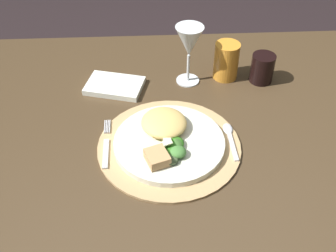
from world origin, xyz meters
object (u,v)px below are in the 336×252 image
at_px(wine_glass, 189,43).
at_px(dark_tumbler, 262,68).
at_px(fork, 106,146).
at_px(napkin, 115,86).
at_px(dinner_plate, 169,143).
at_px(spoon, 230,135).
at_px(dining_table, 192,163).
at_px(amber_tumbler, 226,61).

height_order(wine_glass, dark_tumbler, wine_glass).
distance_m(fork, napkin, 0.23).
distance_m(dinner_plate, spoon, 0.15).
height_order(fork, napkin, napkin).
bearing_deg(dark_tumbler, dining_table, -144.32).
bearing_deg(dinner_plate, wine_glass, 75.67).
bearing_deg(fork, spoon, 3.77).
xyz_separation_m(dining_table, wine_glass, (-0.01, 0.15, 0.29)).
relative_size(napkin, wine_glass, 0.90).
relative_size(spoon, napkin, 0.84).
height_order(dining_table, amber_tumbler, amber_tumbler).
distance_m(wine_glass, amber_tumbler, 0.13).
xyz_separation_m(dining_table, dinner_plate, (-0.07, -0.11, 0.19)).
distance_m(dining_table, dinner_plate, 0.23).
distance_m(fork, spoon, 0.29).
xyz_separation_m(dining_table, spoon, (0.07, -0.09, 0.18)).
xyz_separation_m(spoon, napkin, (-0.28, 0.21, -0.00)).
distance_m(fork, wine_glass, 0.35).
bearing_deg(amber_tumbler, spoon, -96.41).
height_order(amber_tumbler, dark_tumbler, amber_tumbler).
bearing_deg(amber_tumbler, fork, -139.44).
distance_m(napkin, wine_glass, 0.23).
bearing_deg(napkin, amber_tumbler, 7.23).
relative_size(dining_table, wine_glass, 7.38).
relative_size(wine_glass, dark_tumbler, 2.08).
xyz_separation_m(spoon, wine_glass, (-0.08, 0.24, 0.11)).
xyz_separation_m(spoon, dark_tumbler, (0.12, 0.23, 0.03)).
height_order(fork, amber_tumbler, amber_tumbler).
xyz_separation_m(dinner_plate, fork, (-0.14, 0.00, -0.00)).
relative_size(dinner_plate, spoon, 2.04).
bearing_deg(fork, dark_tumbler, 30.94).
relative_size(dinner_plate, dark_tumbler, 3.19).
bearing_deg(fork, napkin, 87.84).
bearing_deg(fork, dinner_plate, -1.27).
relative_size(dinner_plate, napkin, 1.71).
xyz_separation_m(napkin, wine_glass, (0.20, 0.02, 0.11)).
xyz_separation_m(wine_glass, amber_tumbler, (0.11, 0.02, -0.07)).
bearing_deg(amber_tumbler, napkin, -172.77).
bearing_deg(spoon, amber_tumbler, 83.59).
distance_m(dinner_plate, wine_glass, 0.29).
relative_size(dining_table, dark_tumbler, 15.36).
bearing_deg(wine_glass, spoon, -71.72).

